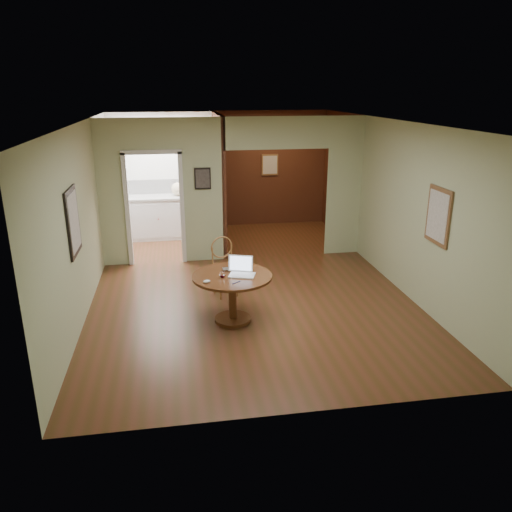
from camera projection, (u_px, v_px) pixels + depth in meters
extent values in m
plane|color=#4A2E15|center=(257.00, 312.00, 7.49)|extent=(5.00, 5.00, 0.00)
plane|color=white|center=(257.00, 127.00, 6.62)|extent=(5.00, 5.00, 0.00)
plane|color=#ACB78E|center=(300.00, 293.00, 4.72)|extent=(5.00, 0.00, 5.00)
plane|color=#ACB78E|center=(73.00, 233.00, 6.67)|extent=(0.00, 5.00, 5.00)
plane|color=#ACB78E|center=(422.00, 218.00, 7.44)|extent=(0.00, 5.00, 5.00)
cube|color=#ACB78E|center=(112.00, 195.00, 9.04)|extent=(0.50, 2.70, 0.04)
cube|color=#ACB78E|center=(203.00, 192.00, 9.30)|extent=(0.80, 2.70, 0.04)
cube|color=#ACB78E|center=(344.00, 187.00, 9.73)|extent=(0.70, 2.70, 0.04)
plane|color=white|center=(163.00, 175.00, 11.05)|extent=(2.70, 0.00, 2.70)
plane|color=#3B1911|center=(270.00, 169.00, 11.91)|extent=(2.70, 0.00, 2.70)
cube|color=#3B1911|center=(218.00, 180.00, 10.53)|extent=(0.08, 2.50, 2.70)
cube|color=black|center=(73.00, 222.00, 6.63)|extent=(0.03, 0.70, 0.90)
cube|color=brown|center=(438.00, 216.00, 6.93)|extent=(0.03, 0.60, 0.80)
cube|color=black|center=(203.00, 179.00, 9.20)|extent=(0.30, 0.03, 0.40)
cube|color=silver|center=(270.00, 165.00, 11.86)|extent=(0.40, 0.03, 0.50)
cube|color=white|center=(164.00, 186.00, 11.12)|extent=(2.00, 0.02, 0.32)
cylinder|color=#5B2816|center=(233.00, 319.00, 7.20)|extent=(0.52, 0.52, 0.05)
cylinder|color=#5B2816|center=(233.00, 298.00, 7.10)|extent=(0.11, 0.11, 0.61)
cylinder|color=#5B2816|center=(232.00, 276.00, 6.99)|extent=(1.12, 1.12, 0.04)
cylinder|color=brown|center=(225.00, 270.00, 7.97)|extent=(0.49, 0.49, 0.03)
cylinder|color=brown|center=(221.00, 287.00, 7.86)|extent=(0.03, 0.03, 0.43)
cylinder|color=brown|center=(237.00, 284.00, 7.97)|extent=(0.03, 0.03, 0.43)
cylinder|color=brown|center=(214.00, 281.00, 8.10)|extent=(0.03, 0.03, 0.43)
cylinder|color=brown|center=(231.00, 278.00, 8.22)|extent=(0.03, 0.03, 0.43)
cylinder|color=brown|center=(213.00, 258.00, 7.97)|extent=(0.02, 0.02, 0.34)
cylinder|color=brown|center=(231.00, 255.00, 8.10)|extent=(0.02, 0.02, 0.34)
torus|color=brown|center=(222.00, 247.00, 7.99)|extent=(0.36, 0.12, 0.37)
cube|color=white|center=(242.00, 275.00, 6.96)|extent=(0.41, 0.34, 0.02)
cube|color=silver|center=(242.00, 275.00, 6.92)|extent=(0.32, 0.22, 0.00)
cube|color=white|center=(241.00, 263.00, 7.05)|extent=(0.35, 0.17, 0.23)
cube|color=#99A9C3|center=(241.00, 263.00, 7.05)|extent=(0.31, 0.14, 0.19)
imported|color=#B4B5B9|center=(234.00, 270.00, 7.15)|extent=(0.31, 0.21, 0.02)
ellipsoid|color=white|center=(207.00, 281.00, 6.69)|extent=(0.11, 0.08, 0.04)
cylinder|color=navy|center=(236.00, 282.00, 6.70)|extent=(0.12, 0.09, 0.01)
cube|color=silver|center=(166.00, 218.00, 11.06)|extent=(2.00, 0.55, 0.90)
cube|color=beige|center=(164.00, 197.00, 10.91)|extent=(2.06, 0.60, 0.04)
sphere|color=#B20C0C|center=(158.00, 219.00, 10.75)|extent=(0.03, 0.03, 0.03)
sphere|color=#B20C0C|center=(205.00, 217.00, 10.91)|extent=(0.03, 0.03, 0.03)
ellipsoid|color=beige|center=(178.00, 189.00, 10.90)|extent=(0.36, 0.34, 0.29)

